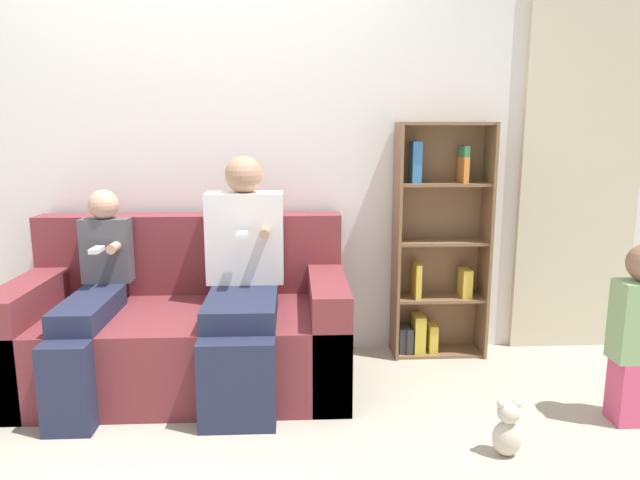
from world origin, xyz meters
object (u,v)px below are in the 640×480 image
Objects in this scene: toddler_standing at (640,332)px; teddy_bear at (508,429)px; couch at (185,329)px; child_seated at (90,300)px; bookshelf at (437,250)px; adult_seated at (243,275)px.

toddler_standing is 3.41× the size of teddy_bear.
toddler_standing is (2.19, -0.56, 0.15)m from couch.
child_seated is 1.21× the size of toddler_standing.
bookshelf is at bearing 128.37° from toddler_standing.
adult_seated reaches higher than toddler_standing.
couch reaches higher than teddy_bear.
toddler_standing is 0.81m from teddy_bear.
couch is 1.55m from bookshelf.
child_seated is at bearing -175.85° from adult_seated.
child_seated is (-0.76, -0.06, -0.11)m from adult_seated.
adult_seated is 1.23m from bookshelf.
child_seated reaches higher than teddy_bear.
bookshelf is at bearing 15.30° from child_seated.
couch is 2.27m from toddler_standing.
couch is 1.24× the size of bookshelf.
couch is 1.71m from teddy_bear.
couch is at bearing -166.51° from bookshelf.
adult_seated is 0.87× the size of bookshelf.
adult_seated is at bearing -18.71° from couch.
teddy_bear is (1.50, -0.82, -0.18)m from couch.
bookshelf reaches higher than adult_seated.
teddy_bear is at bearing -18.58° from child_seated.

